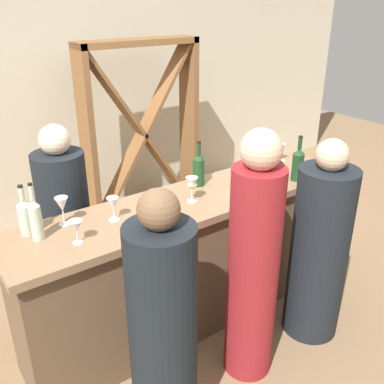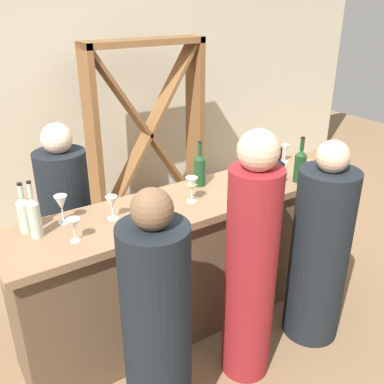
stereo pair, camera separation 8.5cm
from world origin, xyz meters
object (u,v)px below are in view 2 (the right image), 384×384
wine_bottle_center_olive_green (200,169)px  wine_glass_near_center (192,185)px  wine_rack (148,134)px  wine_glass_near_left (74,225)px  wine_bottle_second_left_clear_pale (34,216)px  person_server_behind (69,229)px  wine_glass_far_center (285,150)px  wine_bottle_far_right_olive_green (300,165)px  wine_bottle_leftmost_clear_pale (25,213)px  wine_glass_near_right (112,203)px  wine_bottle_rightmost_dark_green (263,161)px  person_left_guest (319,253)px  person_right_guest (157,332)px  wine_glass_far_left (61,203)px  wine_bottle_second_right_near_black (278,172)px  person_center_guest (251,268)px

wine_bottle_center_olive_green → wine_glass_near_center: wine_bottle_center_olive_green is taller
wine_rack → wine_glass_near_left: 2.24m
wine_bottle_second_left_clear_pale → person_server_behind: size_ratio=0.23×
wine_glass_far_center → wine_bottle_far_right_olive_green: bearing=-120.1°
wine_bottle_leftmost_clear_pale → wine_glass_near_right: wine_bottle_leftmost_clear_pale is taller
wine_rack → wine_glass_far_center: 1.56m
wine_bottle_rightmost_dark_green → person_left_guest: person_left_guest is taller
wine_bottle_leftmost_clear_pale → person_right_guest: size_ratio=0.20×
wine_glass_near_center → wine_bottle_second_left_clear_pale: bearing=173.9°
wine_rack → wine_glass_far_left: bearing=-132.4°
wine_rack → wine_glass_near_right: 1.97m
wine_glass_near_right → wine_glass_far_center: wine_glass_near_right is taller
wine_bottle_center_olive_green → wine_glass_near_center: 0.28m
wine_bottle_rightmost_dark_green → wine_glass_near_left: 1.51m
wine_bottle_second_right_near_black → wine_glass_far_left: 1.47m
wine_rack → person_server_behind: size_ratio=1.26×
wine_bottle_second_right_near_black → wine_bottle_center_olive_green: bearing=145.2°
wine_rack → person_server_behind: bearing=-139.6°
wine_bottle_second_right_near_black → person_center_guest: person_center_guest is taller
wine_glass_far_left → wine_glass_far_center: (1.83, 0.02, -0.02)m
person_left_guest → person_center_guest: person_center_guest is taller
wine_bottle_far_right_olive_green → person_center_guest: person_center_guest is taller
wine_rack → person_left_guest: wine_rack is taller
wine_bottle_leftmost_clear_pale → person_center_guest: 1.33m
person_center_guest → person_left_guest: bearing=-110.0°
wine_rack → person_left_guest: bearing=-88.1°
wine_rack → person_right_guest: wine_rack is taller
wine_bottle_center_olive_green → wine_bottle_second_left_clear_pale: bearing=-175.6°
wine_glass_near_right → person_center_guest: size_ratio=0.09×
wine_bottle_leftmost_clear_pale → person_right_guest: (0.37, -0.83, -0.42)m
wine_glass_far_center → wine_rack: bearing=107.1°
wine_glass_near_left → person_right_guest: person_right_guest is taller
wine_glass_near_center → person_right_guest: bearing=-134.9°
wine_rack → wine_bottle_leftmost_clear_pale: wine_rack is taller
wine_glass_far_left → wine_bottle_center_olive_green: bearing=0.8°
wine_glass_near_left → wine_glass_near_right: size_ratio=0.93×
wine_rack → wine_bottle_far_right_olive_green: 1.86m
wine_bottle_rightmost_dark_green → wine_glass_near_left: size_ratio=2.14×
wine_bottle_center_olive_green → wine_glass_near_right: wine_bottle_center_olive_green is taller
person_server_behind → person_left_guest: bearing=34.0°
wine_bottle_rightmost_dark_green → person_server_behind: 1.50m
wine_rack → wine_bottle_center_olive_green: size_ratio=5.68×
wine_glass_near_right → person_right_guest: person_right_guest is taller
wine_glass_far_left → person_right_guest: size_ratio=0.12×
wine_glass_far_center → person_right_guest: person_right_guest is taller
wine_bottle_second_left_clear_pale → wine_glass_near_right: (0.44, -0.04, -0.02)m
wine_bottle_center_olive_green → wine_glass_near_right: bearing=-169.8°
wine_bottle_second_left_clear_pale → wine_glass_far_center: size_ratio=2.32×
wine_rack → wine_bottle_center_olive_green: (-0.38, -1.49, 0.18)m
wine_glass_near_center → wine_bottle_center_olive_green: bearing=44.6°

